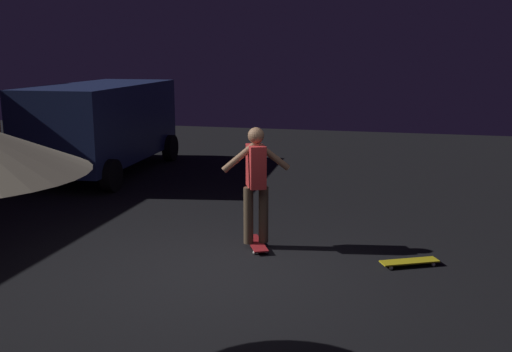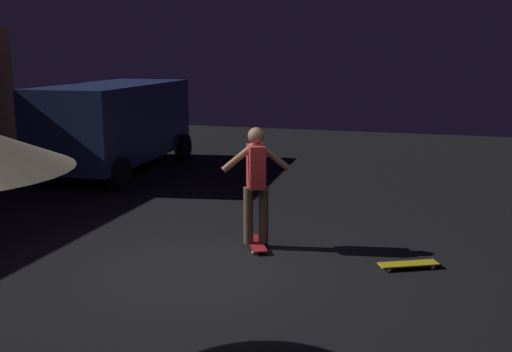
{
  "view_description": "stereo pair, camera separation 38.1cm",
  "coord_description": "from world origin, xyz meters",
  "views": [
    {
      "loc": [
        -6.8,
        -2.22,
        2.79
      ],
      "look_at": [
        1.13,
        -0.29,
        1.05
      ],
      "focal_mm": 41.67,
      "sensor_mm": 36.0,
      "label": 1
    },
    {
      "loc": [
        -6.7,
        -2.59,
        2.79
      ],
      "look_at": [
        1.13,
        -0.29,
        1.05
      ],
      "focal_mm": 41.67,
      "sensor_mm": 36.0,
      "label": 2
    }
  ],
  "objects": [
    {
      "name": "ground_plane",
      "position": [
        0.0,
        0.0,
        0.0
      ],
      "size": [
        28.0,
        28.0,
        0.0
      ],
      "primitive_type": "plane",
      "color": "black"
    },
    {
      "name": "parked_van",
      "position": [
        5.5,
        4.39,
        1.16
      ],
      "size": [
        4.68,
        2.36,
        2.03
      ],
      "color": "navy",
      "rests_on": "ground_plane"
    },
    {
      "name": "skateboard_ridden",
      "position": [
        1.13,
        -0.29,
        0.06
      ],
      "size": [
        0.79,
        0.52,
        0.07
      ],
      "color": "#AD1E23",
      "rests_on": "ground_plane"
    },
    {
      "name": "skateboard_spare",
      "position": [
        0.88,
        -2.43,
        0.06
      ],
      "size": [
        0.52,
        0.79,
        0.07
      ],
      "color": "gold",
      "rests_on": "ground_plane"
    },
    {
      "name": "skater",
      "position": [
        1.13,
        -0.29,
        1.04
      ],
      "size": [
        0.51,
        0.92,
        1.67
      ],
      "color": "brown",
      "rests_on": "skateboard_ridden"
    }
  ]
}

